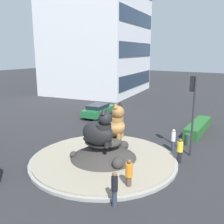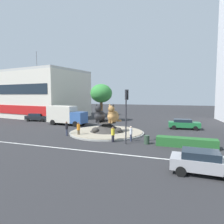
{
  "view_description": "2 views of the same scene",
  "coord_description": "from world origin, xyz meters",
  "px_view_note": "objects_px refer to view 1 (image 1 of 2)",
  "views": [
    {
      "loc": [
        -13.44,
        -8.84,
        7.27
      ],
      "look_at": [
        2.02,
        0.55,
        2.94
      ],
      "focal_mm": 40.87,
      "sensor_mm": 36.0,
      "label": 1
    },
    {
      "loc": [
        9.55,
        -24.52,
        5.1
      ],
      "look_at": [
        -0.25,
        2.74,
        2.62
      ],
      "focal_mm": 31.96,
      "sensor_mm": 36.0,
      "label": 2
    }
  ],
  "objects_px": {
    "office_tower": "(98,4)",
    "litter_bin": "(188,140)",
    "pedestrian_white_shirt": "(173,139)",
    "cat_statue_black": "(99,131)",
    "pedestrian_orange_shirt": "(129,174)",
    "pedestrian_black_shirt": "(115,188)",
    "pedestrian_yellow_shirt": "(180,150)",
    "cat_statue_tabby": "(112,124)",
    "traffic_light_mast": "(193,102)",
    "hatchback_near_shophouse": "(99,110)"
  },
  "relations": [
    {
      "from": "litter_bin",
      "to": "cat_statue_black",
      "type": "bearing_deg",
      "value": 151.51
    },
    {
      "from": "pedestrian_orange_shirt",
      "to": "pedestrian_white_shirt",
      "type": "height_order",
      "value": "pedestrian_orange_shirt"
    },
    {
      "from": "cat_statue_tabby",
      "to": "pedestrian_yellow_shirt",
      "type": "distance_m",
      "value": 4.84
    },
    {
      "from": "pedestrian_white_shirt",
      "to": "pedestrian_yellow_shirt",
      "type": "xyz_separation_m",
      "value": [
        -1.75,
        -1.02,
        -0.04
      ]
    },
    {
      "from": "pedestrian_black_shirt",
      "to": "litter_bin",
      "type": "relative_size",
      "value": 2.0
    },
    {
      "from": "cat_statue_black",
      "to": "pedestrian_yellow_shirt",
      "type": "bearing_deg",
      "value": 38.27
    },
    {
      "from": "office_tower",
      "to": "litter_bin",
      "type": "xyz_separation_m",
      "value": [
        -19.14,
        -21.51,
        -14.6
      ]
    },
    {
      "from": "cat_statue_black",
      "to": "pedestrian_orange_shirt",
      "type": "height_order",
      "value": "cat_statue_black"
    },
    {
      "from": "office_tower",
      "to": "pedestrian_white_shirt",
      "type": "distance_m",
      "value": 32.82
    },
    {
      "from": "cat_statue_tabby",
      "to": "pedestrian_orange_shirt",
      "type": "height_order",
      "value": "cat_statue_tabby"
    },
    {
      "from": "traffic_light_mast",
      "to": "pedestrian_black_shirt",
      "type": "height_order",
      "value": "traffic_light_mast"
    },
    {
      "from": "pedestrian_black_shirt",
      "to": "cat_statue_black",
      "type": "bearing_deg",
      "value": -24.26
    },
    {
      "from": "cat_statue_tabby",
      "to": "pedestrian_white_shirt",
      "type": "height_order",
      "value": "cat_statue_tabby"
    },
    {
      "from": "pedestrian_yellow_shirt",
      "to": "hatchback_near_shophouse",
      "type": "relative_size",
      "value": 0.36
    },
    {
      "from": "office_tower",
      "to": "pedestrian_orange_shirt",
      "type": "bearing_deg",
      "value": -150.6
    },
    {
      "from": "cat_statue_black",
      "to": "office_tower",
      "type": "distance_m",
      "value": 34.0
    },
    {
      "from": "cat_statue_black",
      "to": "cat_statue_tabby",
      "type": "height_order",
      "value": "cat_statue_tabby"
    },
    {
      "from": "traffic_light_mast",
      "to": "hatchback_near_shophouse",
      "type": "distance_m",
      "value": 13.33
    },
    {
      "from": "litter_bin",
      "to": "pedestrian_yellow_shirt",
      "type": "bearing_deg",
      "value": -173.77
    },
    {
      "from": "office_tower",
      "to": "litter_bin",
      "type": "bearing_deg",
      "value": -139.03
    },
    {
      "from": "cat_statue_black",
      "to": "pedestrian_orange_shirt",
      "type": "distance_m",
      "value": 3.62
    },
    {
      "from": "office_tower",
      "to": "pedestrian_orange_shirt",
      "type": "height_order",
      "value": "office_tower"
    },
    {
      "from": "office_tower",
      "to": "pedestrian_white_shirt",
      "type": "relative_size",
      "value": 17.83
    },
    {
      "from": "pedestrian_orange_shirt",
      "to": "hatchback_near_shophouse",
      "type": "distance_m",
      "value": 15.85
    },
    {
      "from": "hatchback_near_shophouse",
      "to": "litter_bin",
      "type": "xyz_separation_m",
      "value": [
        -3.63,
        -11.04,
        -0.35
      ]
    },
    {
      "from": "cat_statue_black",
      "to": "pedestrian_orange_shirt",
      "type": "relative_size",
      "value": 1.37
    },
    {
      "from": "pedestrian_orange_shirt",
      "to": "hatchback_near_shophouse",
      "type": "bearing_deg",
      "value": 77.25
    },
    {
      "from": "litter_bin",
      "to": "pedestrian_white_shirt",
      "type": "bearing_deg",
      "value": 161.3
    },
    {
      "from": "cat_statue_black",
      "to": "office_tower",
      "type": "relative_size",
      "value": 0.08
    },
    {
      "from": "cat_statue_tabby",
      "to": "pedestrian_white_shirt",
      "type": "xyz_separation_m",
      "value": [
        3.27,
        -3.31,
        -1.51
      ]
    },
    {
      "from": "pedestrian_white_shirt",
      "to": "pedestrian_yellow_shirt",
      "type": "bearing_deg",
      "value": 130.71
    },
    {
      "from": "pedestrian_orange_shirt",
      "to": "hatchback_near_shophouse",
      "type": "height_order",
      "value": "pedestrian_orange_shirt"
    },
    {
      "from": "pedestrian_white_shirt",
      "to": "hatchback_near_shophouse",
      "type": "height_order",
      "value": "pedestrian_white_shirt"
    },
    {
      "from": "cat_statue_tabby",
      "to": "litter_bin",
      "type": "xyz_separation_m",
      "value": [
        5.12,
        -3.93,
        -1.97
      ]
    },
    {
      "from": "hatchback_near_shophouse",
      "to": "litter_bin",
      "type": "relative_size",
      "value": 5.14
    },
    {
      "from": "pedestrian_black_shirt",
      "to": "pedestrian_yellow_shirt",
      "type": "height_order",
      "value": "pedestrian_black_shirt"
    },
    {
      "from": "pedestrian_white_shirt",
      "to": "pedestrian_yellow_shirt",
      "type": "height_order",
      "value": "pedestrian_white_shirt"
    },
    {
      "from": "pedestrian_orange_shirt",
      "to": "pedestrian_yellow_shirt",
      "type": "height_order",
      "value": "pedestrian_orange_shirt"
    },
    {
      "from": "pedestrian_white_shirt",
      "to": "office_tower",
      "type": "bearing_deg",
      "value": -34.68
    },
    {
      "from": "pedestrian_orange_shirt",
      "to": "litter_bin",
      "type": "xyz_separation_m",
      "value": [
        8.51,
        -0.85,
        -0.49
      ]
    },
    {
      "from": "litter_bin",
      "to": "cat_statue_tabby",
      "type": "bearing_deg",
      "value": 142.46
    },
    {
      "from": "cat_statue_black",
      "to": "pedestrian_white_shirt",
      "type": "bearing_deg",
      "value": 57.73
    },
    {
      "from": "pedestrian_orange_shirt",
      "to": "pedestrian_yellow_shirt",
      "type": "bearing_deg",
      "value": 23.04
    },
    {
      "from": "office_tower",
      "to": "hatchback_near_shophouse",
      "type": "bearing_deg",
      "value": -153.35
    },
    {
      "from": "hatchback_near_shophouse",
      "to": "pedestrian_yellow_shirt",
      "type": "bearing_deg",
      "value": -127.34
    },
    {
      "from": "pedestrian_black_shirt",
      "to": "hatchback_near_shophouse",
      "type": "relative_size",
      "value": 0.39
    },
    {
      "from": "cat_statue_black",
      "to": "litter_bin",
      "type": "height_order",
      "value": "cat_statue_black"
    },
    {
      "from": "litter_bin",
      "to": "pedestrian_black_shirt",
      "type": "bearing_deg",
      "value": 175.65
    },
    {
      "from": "pedestrian_yellow_shirt",
      "to": "pedestrian_black_shirt",
      "type": "bearing_deg",
      "value": -148.58
    },
    {
      "from": "cat_statue_tabby",
      "to": "pedestrian_white_shirt",
      "type": "relative_size",
      "value": 1.53
    }
  ]
}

